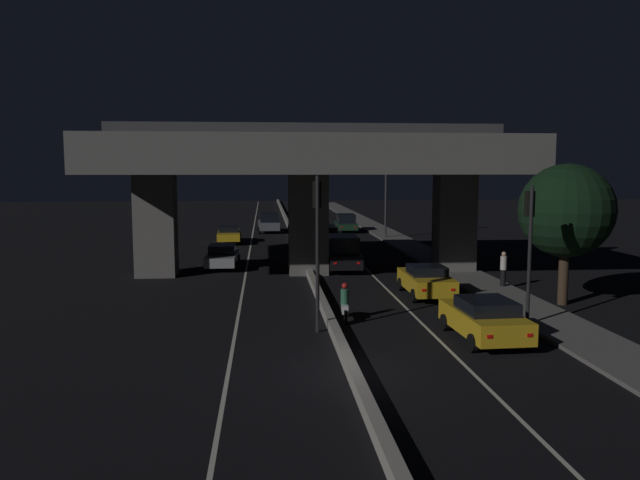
# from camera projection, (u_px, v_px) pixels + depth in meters

# --- Properties ---
(ground_plane) EXTENTS (200.00, 200.00, 0.00)m
(ground_plane) POSITION_uv_depth(u_px,v_px,m) (350.00, 372.00, 18.26)
(ground_plane) COLOR black
(lane_line_left_inner) EXTENTS (0.12, 126.00, 0.00)m
(lane_line_left_inner) POSITION_uv_depth(u_px,v_px,m) (252.00, 240.00, 52.58)
(lane_line_left_inner) COLOR beige
(lane_line_left_inner) RESTS_ON ground_plane
(lane_line_right_inner) EXTENTS (0.12, 126.00, 0.00)m
(lane_line_right_inner) POSITION_uv_depth(u_px,v_px,m) (335.00, 239.00, 53.21)
(lane_line_right_inner) COLOR beige
(lane_line_right_inner) RESTS_ON ground_plane
(median_divider) EXTENTS (0.32, 126.00, 0.38)m
(median_divider) POSITION_uv_depth(u_px,v_px,m) (294.00, 237.00, 52.88)
(median_divider) COLOR gray
(median_divider) RESTS_ON ground_plane
(sidewalk_right) EXTENTS (2.62, 126.00, 0.14)m
(sidewalk_right) POSITION_uv_depth(u_px,v_px,m) (412.00, 248.00, 46.72)
(sidewalk_right) COLOR #5B5956
(sidewalk_right) RESTS_ON ground_plane
(elevated_overpass) EXTENTS (22.19, 13.47, 8.46)m
(elevated_overpass) POSITION_uv_depth(u_px,v_px,m) (308.00, 163.00, 34.71)
(elevated_overpass) COLOR #5B5956
(elevated_overpass) RESTS_ON ground_plane
(traffic_light_left_of_median) EXTENTS (0.30, 0.49, 5.69)m
(traffic_light_left_of_median) POSITION_uv_depth(u_px,v_px,m) (317.00, 227.00, 22.39)
(traffic_light_left_of_median) COLOR black
(traffic_light_left_of_median) RESTS_ON ground_plane
(traffic_light_right_of_median) EXTENTS (0.30, 0.49, 5.31)m
(traffic_light_right_of_median) POSITION_uv_depth(u_px,v_px,m) (529.00, 231.00, 23.12)
(traffic_light_right_of_median) COLOR black
(traffic_light_right_of_median) RESTS_ON ground_plane
(street_lamp) EXTENTS (2.29, 0.32, 8.22)m
(street_lamp) POSITION_uv_depth(u_px,v_px,m) (382.00, 182.00, 52.84)
(street_lamp) COLOR #2D2D30
(street_lamp) RESTS_ON ground_plane
(car_taxi_yellow_lead) EXTENTS (2.18, 4.30, 1.48)m
(car_taxi_yellow_lead) POSITION_uv_depth(u_px,v_px,m) (484.00, 318.00, 21.60)
(car_taxi_yellow_lead) COLOR gold
(car_taxi_yellow_lead) RESTS_ON ground_plane
(car_taxi_yellow_second) EXTENTS (2.01, 4.31, 1.46)m
(car_taxi_yellow_second) POSITION_uv_depth(u_px,v_px,m) (426.00, 280.00, 29.10)
(car_taxi_yellow_second) COLOR gold
(car_taxi_yellow_second) RESTS_ON ground_plane
(car_black_third) EXTENTS (2.09, 4.06, 2.06)m
(car_black_third) POSITION_uv_depth(u_px,v_px,m) (343.00, 253.00, 36.39)
(car_black_third) COLOR black
(car_black_third) RESTS_ON ground_plane
(car_white_fourth) EXTENTS (1.90, 4.13, 1.82)m
(car_white_fourth) POSITION_uv_depth(u_px,v_px,m) (325.00, 238.00, 45.20)
(car_white_fourth) COLOR silver
(car_white_fourth) RESTS_ON ground_plane
(car_dark_red_fifth) EXTENTS (2.04, 4.67, 1.52)m
(car_dark_red_fifth) POSITION_uv_depth(u_px,v_px,m) (314.00, 232.00, 51.49)
(car_dark_red_fifth) COLOR #591414
(car_dark_red_fifth) RESTS_ON ground_plane
(car_dark_green_sixth) EXTENTS (2.08, 4.59, 1.67)m
(car_dark_green_sixth) POSITION_uv_depth(u_px,v_px,m) (346.00, 223.00, 59.15)
(car_dark_green_sixth) COLOR black
(car_dark_green_sixth) RESTS_ON ground_plane
(car_silver_lead_oncoming) EXTENTS (1.98, 4.52, 1.38)m
(car_silver_lead_oncoming) POSITION_uv_depth(u_px,v_px,m) (222.00, 256.00, 37.60)
(car_silver_lead_oncoming) COLOR gray
(car_silver_lead_oncoming) RESTS_ON ground_plane
(car_taxi_yellow_second_oncoming) EXTENTS (2.06, 4.73, 1.33)m
(car_taxi_yellow_second_oncoming) POSITION_uv_depth(u_px,v_px,m) (229.00, 234.00, 50.20)
(car_taxi_yellow_second_oncoming) COLOR gold
(car_taxi_yellow_second_oncoming) RESTS_ON ground_plane
(car_grey_third_oncoming) EXTENTS (2.16, 4.48, 1.82)m
(car_grey_third_oncoming) POSITION_uv_depth(u_px,v_px,m) (269.00, 222.00, 58.68)
(car_grey_third_oncoming) COLOR #515459
(car_grey_third_oncoming) RESTS_ON ground_plane
(motorcycle_white_filtering_near) EXTENTS (0.34, 1.81, 1.49)m
(motorcycle_white_filtering_near) POSITION_uv_depth(u_px,v_px,m) (345.00, 304.00, 24.44)
(motorcycle_white_filtering_near) COLOR black
(motorcycle_white_filtering_near) RESTS_ON ground_plane
(pedestrian_on_sidewalk) EXTENTS (0.32, 0.32, 1.72)m
(pedestrian_on_sidewalk) POSITION_uv_depth(u_px,v_px,m) (503.00, 269.00, 30.87)
(pedestrian_on_sidewalk) COLOR black
(pedestrian_on_sidewalk) RESTS_ON sidewalk_right
(roadside_tree_kerbside_near) EXTENTS (4.06, 4.06, 6.17)m
(roadside_tree_kerbside_near) POSITION_uv_depth(u_px,v_px,m) (566.00, 211.00, 26.91)
(roadside_tree_kerbside_near) COLOR #38281C
(roadside_tree_kerbside_near) RESTS_ON ground_plane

